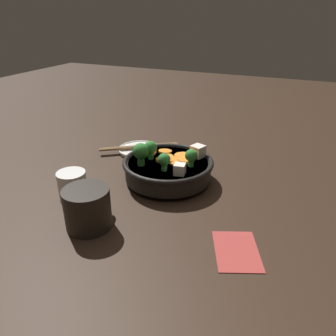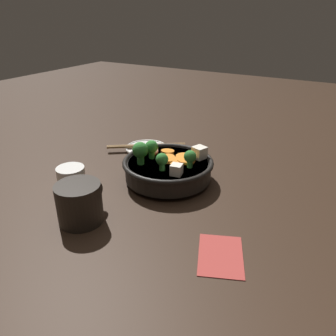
{
  "view_description": "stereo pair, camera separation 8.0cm",
  "coord_description": "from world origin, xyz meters",
  "px_view_note": "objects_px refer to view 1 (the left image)",
  "views": [
    {
      "loc": [
        -0.66,
        -0.29,
        0.39
      ],
      "look_at": [
        0.0,
        0.0,
        0.03
      ],
      "focal_mm": 35.0,
      "sensor_mm": 36.0,
      "label": 1
    },
    {
      "loc": [
        -0.63,
        -0.36,
        0.39
      ],
      "look_at": [
        0.0,
        0.0,
        0.03
      ],
      "focal_mm": 35.0,
      "sensor_mm": 36.0,
      "label": 2
    }
  ],
  "objects_px": {
    "side_saucer": "(139,150)",
    "dark_mug": "(88,208)",
    "stirfry_bowl": "(168,167)",
    "tea_cup": "(72,185)",
    "chopsticks_pair": "(139,147)"
  },
  "relations": [
    {
      "from": "side_saucer",
      "to": "dark_mug",
      "type": "distance_m",
      "value": 0.38
    },
    {
      "from": "stirfry_bowl",
      "to": "side_saucer",
      "type": "height_order",
      "value": "stirfry_bowl"
    },
    {
      "from": "tea_cup",
      "to": "chopsticks_pair",
      "type": "distance_m",
      "value": 0.3
    },
    {
      "from": "tea_cup",
      "to": "dark_mug",
      "type": "xyz_separation_m",
      "value": [
        -0.07,
        -0.1,
        0.01
      ]
    },
    {
      "from": "stirfry_bowl",
      "to": "side_saucer",
      "type": "bearing_deg",
      "value": 48.8
    },
    {
      "from": "tea_cup",
      "to": "dark_mug",
      "type": "distance_m",
      "value": 0.12
    },
    {
      "from": "stirfry_bowl",
      "to": "tea_cup",
      "type": "relative_size",
      "value": 3.44
    },
    {
      "from": "side_saucer",
      "to": "dark_mug",
      "type": "bearing_deg",
      "value": -166.79
    },
    {
      "from": "stirfry_bowl",
      "to": "tea_cup",
      "type": "distance_m",
      "value": 0.23
    },
    {
      "from": "stirfry_bowl",
      "to": "dark_mug",
      "type": "height_order",
      "value": "stirfry_bowl"
    },
    {
      "from": "dark_mug",
      "to": "chopsticks_pair",
      "type": "distance_m",
      "value": 0.38
    },
    {
      "from": "tea_cup",
      "to": "side_saucer",
      "type": "bearing_deg",
      "value": -1.84
    },
    {
      "from": "chopsticks_pair",
      "to": "dark_mug",
      "type": "bearing_deg",
      "value": -166.79
    },
    {
      "from": "dark_mug",
      "to": "chopsticks_pair",
      "type": "relative_size",
      "value": 0.57
    },
    {
      "from": "side_saucer",
      "to": "tea_cup",
      "type": "xyz_separation_m",
      "value": [
        -0.3,
        0.01,
        0.03
      ]
    }
  ]
}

